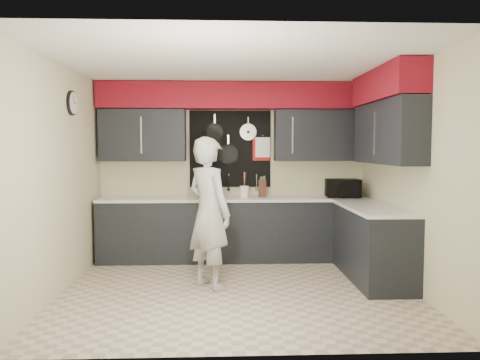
{
  "coord_description": "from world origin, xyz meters",
  "views": [
    {
      "loc": [
        -0.2,
        -5.34,
        1.65
      ],
      "look_at": [
        0.05,
        0.5,
        1.24
      ],
      "focal_mm": 35.0,
      "sensor_mm": 36.0,
      "label": 1
    }
  ],
  "objects_px": {
    "microwave": "(343,188)",
    "coffee_maker": "(206,187)",
    "knife_block": "(262,189)",
    "person": "(209,213)",
    "utensil_crock": "(244,192)"
  },
  "relations": [
    {
      "from": "microwave",
      "to": "person",
      "type": "xyz_separation_m",
      "value": [
        -1.92,
        -1.29,
        -0.17
      ]
    },
    {
      "from": "coffee_maker",
      "to": "person",
      "type": "height_order",
      "value": "person"
    },
    {
      "from": "coffee_maker",
      "to": "person",
      "type": "xyz_separation_m",
      "value": [
        0.07,
        -1.31,
        -0.19
      ]
    },
    {
      "from": "microwave",
      "to": "person",
      "type": "distance_m",
      "value": 2.32
    },
    {
      "from": "knife_block",
      "to": "coffee_maker",
      "type": "distance_m",
      "value": 0.83
    },
    {
      "from": "coffee_maker",
      "to": "utensil_crock",
      "type": "bearing_deg",
      "value": 18.81
    },
    {
      "from": "person",
      "to": "microwave",
      "type": "bearing_deg",
      "value": -97.78
    },
    {
      "from": "knife_block",
      "to": "utensil_crock",
      "type": "distance_m",
      "value": 0.28
    },
    {
      "from": "microwave",
      "to": "coffee_maker",
      "type": "distance_m",
      "value": 1.99
    },
    {
      "from": "person",
      "to": "coffee_maker",
      "type": "bearing_deg",
      "value": -38.62
    },
    {
      "from": "utensil_crock",
      "to": "coffee_maker",
      "type": "xyz_separation_m",
      "value": [
        -0.56,
        -0.02,
        0.07
      ]
    },
    {
      "from": "knife_block",
      "to": "person",
      "type": "xyz_separation_m",
      "value": [
        -0.75,
        -1.4,
        -0.16
      ]
    },
    {
      "from": "knife_block",
      "to": "person",
      "type": "height_order",
      "value": "person"
    },
    {
      "from": "microwave",
      "to": "knife_block",
      "type": "xyz_separation_m",
      "value": [
        -1.17,
        0.1,
        -0.01
      ]
    },
    {
      "from": "microwave",
      "to": "coffee_maker",
      "type": "bearing_deg",
      "value": -177.67
    }
  ]
}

